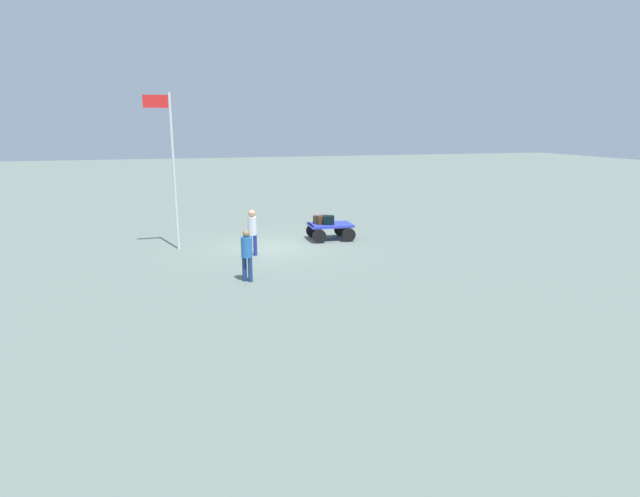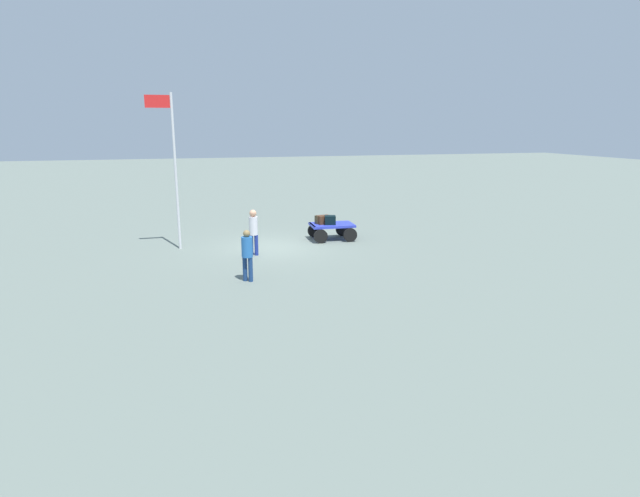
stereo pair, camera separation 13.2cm
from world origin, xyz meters
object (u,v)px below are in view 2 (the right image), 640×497
at_px(luggage_cart, 331,228).
at_px(worker_lead, 247,252).
at_px(suitcase_olive, 323,219).
at_px(worker_trailing, 253,229).
at_px(flagpole, 173,161).
at_px(suitcase_navy, 324,220).
at_px(suitcase_tan, 330,220).

xyz_separation_m(luggage_cart, worker_lead, (4.26, 5.14, 0.46)).
xyz_separation_m(luggage_cart, suitcase_olive, (0.32, -0.21, 0.36)).
xyz_separation_m(luggage_cart, worker_trailing, (3.57, 1.84, 0.51)).
relative_size(worker_lead, flagpole, 0.27).
bearing_deg(suitcase_navy, suitcase_olive, -90.17).
bearing_deg(worker_trailing, suitcase_tan, -153.47).
relative_size(suitcase_olive, worker_trailing, 0.39).
distance_m(luggage_cart, suitcase_navy, 0.50).
bearing_deg(luggage_cart, worker_lead, 50.30).
bearing_deg(suitcase_olive, luggage_cart, 147.46).
distance_m(suitcase_tan, suitcase_olive, 0.39).
xyz_separation_m(suitcase_navy, suitcase_olive, (-0.00, -0.13, -0.01)).
height_order(suitcase_tan, flagpole, flagpole).
relative_size(suitcase_tan, suitcase_navy, 0.91).
relative_size(luggage_cart, suitcase_navy, 3.29).
height_order(worker_trailing, flagpole, flagpole).
xyz_separation_m(suitcase_tan, flagpole, (6.20, -0.09, 2.55)).
bearing_deg(suitcase_tan, worker_lead, 50.34).
height_order(suitcase_navy, suitcase_olive, suitcase_navy).
height_order(suitcase_tan, worker_lead, worker_lead).
relative_size(luggage_cart, flagpole, 0.32).
bearing_deg(flagpole, worker_lead, 111.60).
xyz_separation_m(suitcase_tan, worker_lead, (4.17, 5.03, 0.08)).
xyz_separation_m(luggage_cart, flagpole, (6.29, 0.01, 2.92)).
xyz_separation_m(suitcase_olive, worker_lead, (3.94, 5.34, 0.10)).
xyz_separation_m(luggage_cart, suitcase_navy, (0.33, -0.08, 0.37)).
bearing_deg(luggage_cart, suitcase_olive, -32.54).
distance_m(worker_lead, worker_trailing, 3.36).
xyz_separation_m(suitcase_tan, worker_trailing, (3.48, 1.74, 0.13)).
height_order(suitcase_navy, worker_trailing, worker_trailing).
bearing_deg(worker_trailing, flagpole, -33.93).
height_order(suitcase_olive, worker_lead, worker_lead).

